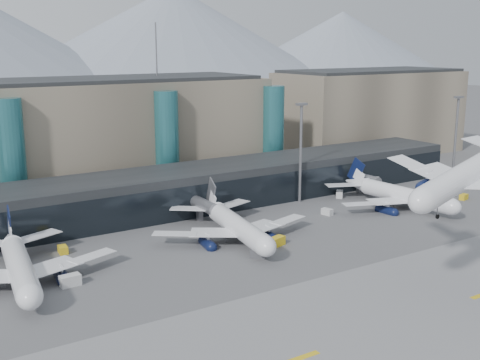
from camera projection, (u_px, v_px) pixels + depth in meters
name	position (u px, v px, depth m)	size (l,w,h in m)	color
ground	(334.00, 289.00, 100.77)	(900.00, 900.00, 0.00)	#515154
runway_strip	(402.00, 323.00, 88.42)	(400.00, 40.00, 0.04)	slate
runway_markings	(402.00, 323.00, 88.42)	(128.00, 1.00, 0.02)	gold
concourse	(178.00, 190.00, 147.17)	(170.00, 27.00, 10.00)	black
terminal_main	(37.00, 139.00, 158.34)	(130.00, 30.00, 31.00)	gray
terminal_east	(370.00, 112.00, 221.07)	(70.00, 30.00, 31.00)	gray
teal_towers	(95.00, 150.00, 150.73)	(116.40, 19.40, 46.00)	#286A72
lightmast_mid	(301.00, 147.00, 152.75)	(3.00, 1.20, 25.60)	slate
lightmast_right	(456.00, 135.00, 172.31)	(3.00, 1.20, 25.60)	slate
hero_jet	(477.00, 163.00, 96.39)	(35.20, 34.87, 11.38)	white
jet_parked_left	(17.00, 256.00, 103.63)	(35.83, 35.67, 11.61)	white
jet_parked_mid	(232.00, 217.00, 126.41)	(35.99, 36.35, 11.75)	white
jet_parked_right	(394.00, 188.00, 151.52)	(36.51, 35.99, 11.79)	white
veh_a	(70.00, 280.00, 101.77)	(3.40, 1.92, 1.92)	silver
veh_b	(63.00, 250.00, 117.55)	(2.60, 1.60, 1.50)	gold
veh_c	(258.00, 253.00, 115.15)	(3.16, 1.67, 1.76)	#45464A
veh_d	(340.00, 194.00, 160.25)	(3.10, 1.66, 1.77)	silver
veh_e	(464.00, 197.00, 157.96)	(2.59, 1.47, 1.47)	gold
veh_g	(327.00, 212.00, 143.93)	(2.63, 1.53, 1.53)	silver
veh_h	(277.00, 241.00, 122.03)	(3.35, 1.76, 1.85)	gold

